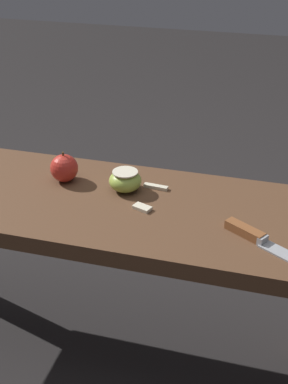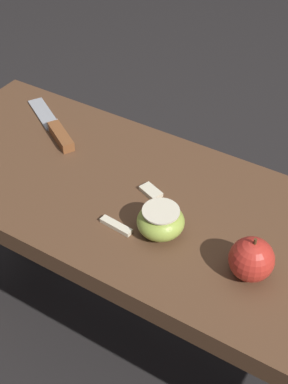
{
  "view_description": "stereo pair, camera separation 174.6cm",
  "coord_description": "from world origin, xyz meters",
  "px_view_note": "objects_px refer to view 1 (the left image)",
  "views": [
    {
      "loc": [
        -0.41,
        1.02,
        1.12
      ],
      "look_at": [
        -0.12,
        -0.01,
        0.52
      ],
      "focal_mm": 50.0,
      "sensor_mm": 36.0,
      "label": 1
    },
    {
      "loc": [
        0.24,
        -0.6,
        1.13
      ],
      "look_at": [
        -0.12,
        -0.01,
        0.52
      ],
      "focal_mm": 50.0,
      "sensor_mm": 36.0,
      "label": 2
    }
  ],
  "objects_px": {
    "wooden_bench": "(94,233)",
    "knife": "(256,237)",
    "apple_whole": "(64,168)",
    "apple_cut": "(125,180)"
  },
  "relations": [
    {
      "from": "wooden_bench",
      "to": "knife",
      "type": "distance_m",
      "value": 0.41
    },
    {
      "from": "apple_whole",
      "to": "apple_cut",
      "type": "distance_m",
      "value": 0.16
    },
    {
      "from": "wooden_bench",
      "to": "apple_cut",
      "type": "distance_m",
      "value": 0.15
    },
    {
      "from": "apple_whole",
      "to": "knife",
      "type": "bearing_deg",
      "value": 164.04
    },
    {
      "from": "apple_whole",
      "to": "apple_cut",
      "type": "relative_size",
      "value": 0.99
    },
    {
      "from": "wooden_bench",
      "to": "apple_cut",
      "type": "relative_size",
      "value": 15.44
    },
    {
      "from": "apple_cut",
      "to": "apple_whole",
      "type": "bearing_deg",
      "value": -2.15
    },
    {
      "from": "wooden_bench",
      "to": "apple_cut",
      "type": "bearing_deg",
      "value": -137.68
    },
    {
      "from": "wooden_bench",
      "to": "apple_whole",
      "type": "bearing_deg",
      "value": -33.46
    },
    {
      "from": "knife",
      "to": "apple_cut",
      "type": "height_order",
      "value": "apple_cut"
    }
  ]
}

